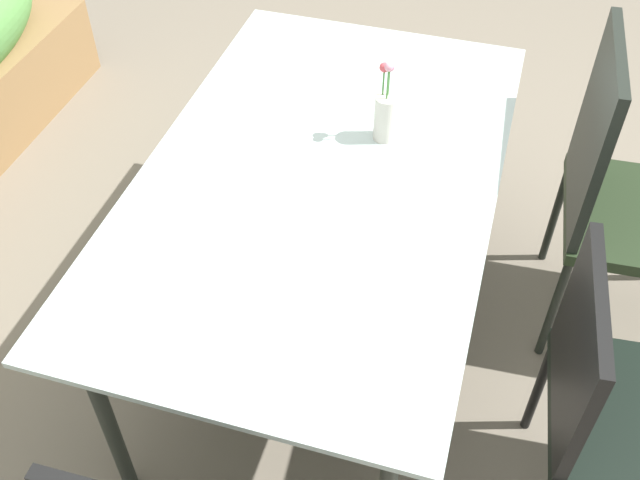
% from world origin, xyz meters
% --- Properties ---
extents(ground_plane, '(12.00, 12.00, 0.00)m').
position_xyz_m(ground_plane, '(0.00, 0.00, 0.00)').
color(ground_plane, '#756B5B').
extents(dining_table, '(1.61, 0.97, 0.71)m').
position_xyz_m(dining_table, '(-0.10, -0.06, 0.67)').
color(dining_table, '#B2C6C1').
rests_on(dining_table, ground).
extents(chair_near_right, '(0.51, 0.51, 1.02)m').
position_xyz_m(chair_near_right, '(0.26, -0.91, 0.56)').
color(chair_near_right, black).
rests_on(chair_near_right, ground).
extents(chair_near_left, '(0.50, 0.50, 0.87)m').
position_xyz_m(chair_near_left, '(-0.47, -0.93, 0.50)').
color(chair_near_left, black).
rests_on(chair_near_left, ground).
extents(flower_vase, '(0.07, 0.07, 0.25)m').
position_xyz_m(flower_vase, '(0.11, -0.20, 0.80)').
color(flower_vase, silver).
rests_on(flower_vase, dining_table).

